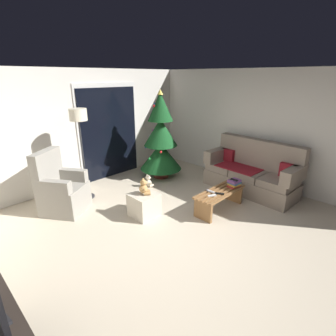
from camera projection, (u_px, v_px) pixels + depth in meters
ground_plane at (182, 237)px, 3.96m from camera, size 7.00×7.00×0.00m
wall_back at (78, 129)px, 5.56m from camera, size 5.72×0.12×2.50m
wall_right at (272, 130)px, 5.45m from camera, size 0.12×6.00×2.50m
patio_door_frame at (109, 132)px, 6.06m from camera, size 1.60×0.02×2.20m
patio_door_glass at (110, 134)px, 6.06m from camera, size 1.50×0.02×2.10m
couch at (252, 173)px, 5.44m from camera, size 0.88×1.98×1.08m
coffee_table at (220, 197)px, 4.68m from camera, size 1.10×0.40×0.38m
remote_black at (220, 194)px, 4.51m from camera, size 0.11×0.16×0.02m
remote_white at (212, 196)px, 4.43m from camera, size 0.16×0.11×0.02m
remote_silver at (211, 191)px, 4.59m from camera, size 0.04×0.16×0.02m
book_stack at (234, 183)px, 4.78m from camera, size 0.26×0.21×0.14m
cell_phone at (234, 180)px, 4.75m from camera, size 0.07×0.15×0.01m
christmas_tree at (161, 140)px, 6.00m from camera, size 0.99×0.99×2.07m
armchair at (61, 190)px, 4.61m from camera, size 0.95×0.95×1.13m
floor_lamp at (79, 124)px, 4.75m from camera, size 0.32×0.32×1.78m
ottoman at (144, 205)px, 4.51m from camera, size 0.44×0.44×0.41m
teddy_bear_honey at (144, 188)px, 4.40m from camera, size 0.22×0.21×0.29m
teddy_bear_cream_by_tree at (148, 182)px, 5.70m from camera, size 0.21×0.20×0.29m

